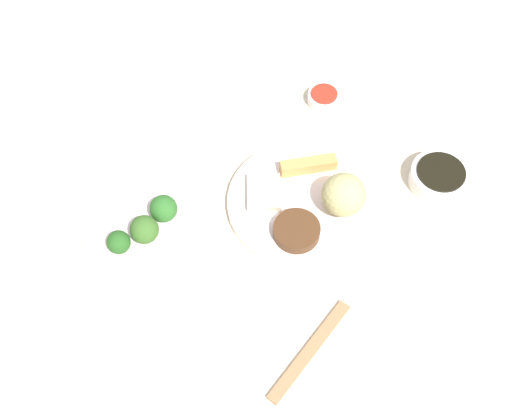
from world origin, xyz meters
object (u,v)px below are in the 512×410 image
object	(u,v)px
main_plate	(302,203)
sauce_ramekin_sweet_and_sour	(324,98)
chopsticks_pair	(310,351)
soy_sauce_bowl	(439,178)
broccoli_plate	(146,236)

from	to	relation	value
main_plate	sauce_ramekin_sweet_and_sour	bearing A→B (deg)	150.54
main_plate	sauce_ramekin_sweet_and_sour	size ratio (longest dim) A/B	4.20
sauce_ramekin_sweet_and_sour	chopsticks_pair	xyz separation A→B (m)	(0.51, -0.22, -0.01)
main_plate	sauce_ramekin_sweet_and_sour	xyz separation A→B (m)	(-0.23, 0.13, 0.00)
sauce_ramekin_sweet_and_sour	chopsticks_pair	distance (m)	0.55
chopsticks_pair	soy_sauce_bowl	bearing A→B (deg)	125.00
broccoli_plate	chopsticks_pair	distance (m)	0.37
main_plate	soy_sauce_bowl	world-z (taller)	soy_sauce_bowl
main_plate	broccoli_plate	size ratio (longest dim) A/B	1.21
main_plate	chopsticks_pair	size ratio (longest dim) A/B	1.33
soy_sauce_bowl	sauce_ramekin_sweet_and_sour	size ratio (longest dim) A/B	1.68
main_plate	soy_sauce_bowl	bearing A→B (deg)	83.45
soy_sauce_bowl	chopsticks_pair	world-z (taller)	soy_sauce_bowl
broccoli_plate	sauce_ramekin_sweet_and_sour	world-z (taller)	sauce_ramekin_sweet_and_sour
main_plate	broccoli_plate	world-z (taller)	main_plate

